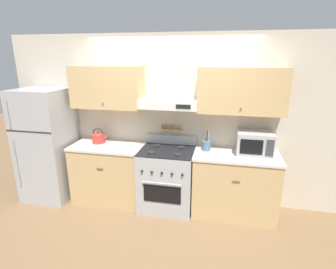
{
  "coord_description": "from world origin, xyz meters",
  "views": [
    {
      "loc": [
        0.76,
        -3.21,
        2.23
      ],
      "look_at": [
        0.02,
        0.25,
        1.16
      ],
      "focal_mm": 28.0,
      "sensor_mm": 36.0,
      "label": 1
    }
  ],
  "objects_px": {
    "stove_range": "(167,179)",
    "refrigerator": "(47,145)",
    "tea_kettle": "(98,137)",
    "utensil_crock": "(206,145)",
    "microwave": "(254,143)"
  },
  "relations": [
    {
      "from": "utensil_crock",
      "to": "refrigerator",
      "type": "bearing_deg",
      "value": -176.18
    },
    {
      "from": "refrigerator",
      "to": "utensil_crock",
      "type": "distance_m",
      "value": 2.49
    },
    {
      "from": "refrigerator",
      "to": "microwave",
      "type": "distance_m",
      "value": 3.16
    },
    {
      "from": "stove_range",
      "to": "refrigerator",
      "type": "relative_size",
      "value": 0.6
    },
    {
      "from": "stove_range",
      "to": "tea_kettle",
      "type": "distance_m",
      "value": 1.26
    },
    {
      "from": "tea_kettle",
      "to": "stove_range",
      "type": "bearing_deg",
      "value": -6.33
    },
    {
      "from": "stove_range",
      "to": "microwave",
      "type": "height_order",
      "value": "microwave"
    },
    {
      "from": "microwave",
      "to": "refrigerator",
      "type": "bearing_deg",
      "value": -176.65
    },
    {
      "from": "tea_kettle",
      "to": "utensil_crock",
      "type": "distance_m",
      "value": 1.68
    },
    {
      "from": "stove_range",
      "to": "microwave",
      "type": "relative_size",
      "value": 2.19
    },
    {
      "from": "microwave",
      "to": "tea_kettle",
      "type": "bearing_deg",
      "value": -179.56
    },
    {
      "from": "tea_kettle",
      "to": "refrigerator",
      "type": "bearing_deg",
      "value": -168.3
    },
    {
      "from": "tea_kettle",
      "to": "utensil_crock",
      "type": "xyz_separation_m",
      "value": [
        1.68,
        0.0,
        -0.01
      ]
    },
    {
      "from": "stove_range",
      "to": "microwave",
      "type": "distance_m",
      "value": 1.37
    },
    {
      "from": "refrigerator",
      "to": "tea_kettle",
      "type": "height_order",
      "value": "refrigerator"
    }
  ]
}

